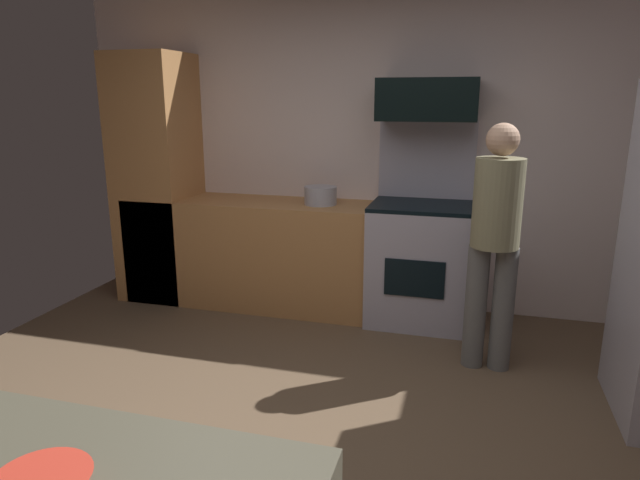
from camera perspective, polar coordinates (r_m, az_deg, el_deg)
name	(u,v)px	position (r m, az deg, el deg)	size (l,w,h in m)	color
ground_plane	(296,461)	(2.94, -2.53, -21.86)	(5.20, 4.80, 0.02)	brown
wall_back	(381,152)	(4.67, 6.33, 9.05)	(5.20, 0.12, 2.60)	silver
lower_cabinet_run	(267,253)	(4.72, -5.54, -1.39)	(2.40, 0.60, 0.90)	#BF844D
cabinet_column	(158,179)	(5.04, -16.45, 6.08)	(0.60, 0.60, 2.10)	#BF844D
oven_range	(419,257)	(4.41, 10.24, -1.74)	(0.76, 0.65, 1.57)	#B4B0C5
microwave	(428,100)	(4.33, 11.08, 14.06)	(0.74, 0.38, 0.31)	black
person_cook	(495,236)	(3.63, 17.64, 0.35)	(0.31, 0.30, 1.59)	slate
stock_pot	(320,195)	(4.46, 0.05, 4.63)	(0.26, 0.26, 0.14)	#B2B4C6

